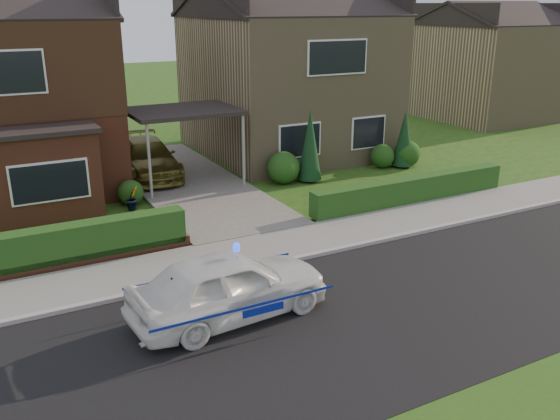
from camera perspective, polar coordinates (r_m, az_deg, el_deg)
ground at (r=12.95m, az=7.72°, el=-9.91°), size 120.00×120.00×0.00m
road at (r=12.95m, az=7.72°, el=-9.91°), size 60.00×6.00×0.02m
kerb at (r=15.22m, az=1.06°, el=-4.86°), size 60.00×0.16×0.12m
sidewalk at (r=16.08m, az=-0.76°, el=-3.55°), size 60.00×2.00×0.10m
driveway at (r=22.09m, az=-9.00°, el=2.63°), size 3.80×12.00×0.12m
house_right at (r=26.42m, az=0.58°, el=13.52°), size 7.50×8.06×7.25m
carport_link at (r=21.47m, az=-9.32°, el=9.25°), size 3.80×3.00×2.77m
dwarf_wall at (r=15.65m, az=-22.22°, el=-5.20°), size 7.70×0.25×0.36m
hedge_left at (r=15.86m, az=-22.21°, el=-5.59°), size 7.50×0.55×0.90m
hedge_right at (r=20.15m, az=12.39°, el=0.61°), size 7.50×0.55×0.80m
shrub_left_mid at (r=19.42m, az=-18.58°, el=1.39°), size 1.32×1.32×1.32m
shrub_left_near at (r=20.06m, az=-14.18°, el=1.65°), size 0.84×0.84×0.84m
shrub_right_near at (r=21.76m, az=0.33°, el=4.09°), size 1.20×1.20×1.20m
shrub_right_mid at (r=24.32m, az=9.83°, el=5.13°), size 0.96×0.96×0.96m
shrub_right_far at (r=24.70m, az=12.12°, el=5.35°), size 1.08×1.08×1.08m
conifer_a at (r=21.90m, az=2.90°, el=6.05°), size 0.90×0.90×2.60m
conifer_b at (r=24.45m, az=11.84°, el=6.57°), size 0.90×0.90×2.20m
neighbour_right at (r=36.88m, az=19.22°, el=12.43°), size 6.50×7.00×5.20m
police_car at (r=12.44m, az=-4.94°, el=-7.32°), size 3.90×4.37×1.61m
driveway_car at (r=22.92m, az=-12.64°, el=4.91°), size 2.21×4.77×1.35m
potted_plant_a at (r=16.23m, az=-22.96°, el=-3.75°), size 0.45×0.38×0.72m
potted_plant_b at (r=19.49m, az=-14.02°, el=1.07°), size 0.53×0.49×0.79m
potted_plant_c at (r=17.28m, az=-13.75°, el=-1.39°), size 0.45×0.45×0.70m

